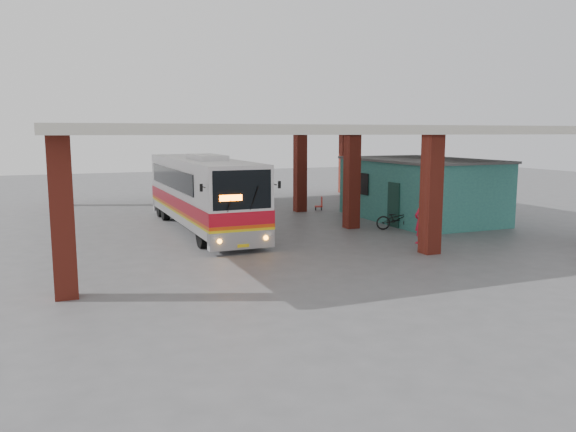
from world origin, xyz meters
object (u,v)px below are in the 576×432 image
(coach_bus, at_px, (202,192))
(pedestrian, at_px, (421,221))
(red_chair, at_px, (320,204))
(motorcycle, at_px, (397,219))

(coach_bus, distance_m, pedestrian, 9.84)
(coach_bus, bearing_deg, red_chair, 25.10)
(coach_bus, bearing_deg, pedestrian, -42.24)
(coach_bus, xyz_separation_m, red_chair, (7.77, 3.76, -1.36))
(coach_bus, relative_size, pedestrian, 6.60)
(motorcycle, bearing_deg, red_chair, 22.78)
(red_chair, bearing_deg, coach_bus, -135.06)
(motorcycle, height_order, pedestrian, pedestrian)
(coach_bus, height_order, red_chair, coach_bus)
(motorcycle, xyz_separation_m, pedestrian, (-0.88, -3.08, 0.41))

